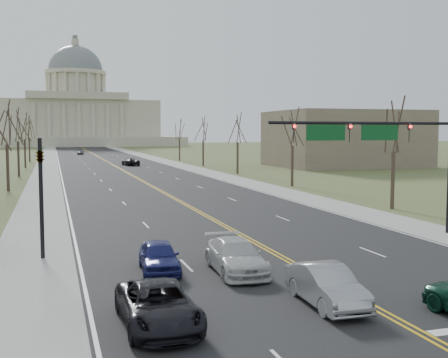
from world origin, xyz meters
TOP-DOWN VIEW (x-y plane):
  - ground at (0.00, 0.00)m, footprint 600.00×600.00m
  - road at (0.00, 110.00)m, footprint 20.00×380.00m
  - cross_road at (0.00, 6.00)m, footprint 120.00×14.00m
  - sidewalk_left at (-12.00, 110.00)m, footprint 4.00×380.00m
  - sidewalk_right at (12.00, 110.00)m, footprint 4.00×380.00m
  - center_line at (0.00, 110.00)m, footprint 0.42×380.00m
  - edge_line_left at (-9.80, 110.00)m, footprint 0.15×380.00m
  - edge_line_right at (9.80, 110.00)m, footprint 0.15×380.00m
  - capitol at (0.00, 249.91)m, footprint 90.00×60.00m
  - signal_mast at (7.45, 13.50)m, footprint 12.12×0.44m
  - signal_left at (-11.50, 13.50)m, footprint 0.32×0.36m
  - tree_r_0 at (15.50, 24.00)m, footprint 3.74×3.74m
  - tree_r_1 at (15.50, 44.00)m, footprint 3.74×3.74m
  - tree_l_1 at (-15.50, 48.00)m, footprint 3.96×3.96m
  - tree_r_2 at (15.50, 64.00)m, footprint 3.74×3.74m
  - tree_l_2 at (-15.50, 68.00)m, footprint 3.96×3.96m
  - tree_r_3 at (15.50, 84.00)m, footprint 3.74×3.74m
  - tree_l_3 at (-15.50, 88.00)m, footprint 3.96×3.96m
  - tree_r_4 at (15.50, 104.00)m, footprint 3.74×3.74m
  - tree_l_4 at (-15.50, 108.00)m, footprint 3.96×3.96m
  - bldg_right_mass at (40.00, 76.00)m, footprint 25.00×20.00m
  - car_sb_inner_lead at (-1.52, 2.57)m, footprint 1.69×4.48m
  - car_sb_outer_lead at (-7.77, 2.17)m, footprint 2.37×5.01m
  - car_sb_inner_second at (-3.17, 8.07)m, footprint 2.26×5.13m
  - car_sb_outer_second at (-6.45, 9.15)m, footprint 1.98×4.24m
  - car_far_nb at (2.89, 89.25)m, footprint 3.07×5.46m
  - car_far_sb at (-3.59, 142.69)m, footprint 1.96×4.14m

SIDE VIEW (x-z plane):
  - ground at x=0.00m, z-range 0.00..0.00m
  - road at x=0.00m, z-range 0.00..0.01m
  - cross_road at x=0.00m, z-range 0.00..0.01m
  - sidewalk_left at x=-12.00m, z-range 0.00..0.03m
  - sidewalk_right at x=12.00m, z-range 0.00..0.03m
  - center_line at x=0.00m, z-range 0.01..0.02m
  - edge_line_left at x=-9.80m, z-range 0.01..0.02m
  - edge_line_right at x=9.80m, z-range 0.01..0.02m
  - car_far_sb at x=-3.59m, z-range 0.01..1.38m
  - car_sb_outer_lead at x=-7.77m, z-range 0.01..1.40m
  - car_sb_outer_second at x=-6.45m, z-range 0.01..1.42m
  - car_far_nb at x=2.89m, z-range 0.01..1.45m
  - car_sb_inner_lead at x=-1.52m, z-range 0.01..1.47m
  - car_sb_inner_second at x=-3.17m, z-range 0.01..1.48m
  - signal_left at x=-11.50m, z-range 0.71..6.71m
  - bldg_right_mass at x=40.00m, z-range 0.00..10.00m
  - signal_mast at x=7.45m, z-range 2.16..9.36m
  - tree_r_0 at x=15.50m, z-range 2.30..10.80m
  - tree_r_1 at x=15.50m, z-range 2.30..10.80m
  - tree_r_2 at x=15.50m, z-range 2.30..10.80m
  - tree_r_3 at x=15.50m, z-range 2.30..10.80m
  - tree_r_4 at x=15.50m, z-range 2.30..10.80m
  - tree_l_1 at x=-15.50m, z-range 2.44..11.44m
  - tree_l_2 at x=-15.50m, z-range 2.44..11.44m
  - tree_l_3 at x=-15.50m, z-range 2.44..11.44m
  - tree_l_4 at x=-15.50m, z-range 2.44..11.44m
  - capitol at x=0.00m, z-range -10.80..39.20m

